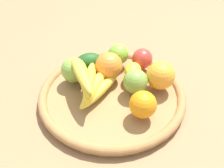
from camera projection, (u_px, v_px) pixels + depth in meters
ground_plane at (112, 98)px, 0.70m from camera, size 2.40×2.40×0.00m
basket at (112, 94)px, 0.69m from camera, size 0.42×0.42×0.03m
apple_0 at (74, 70)px, 0.69m from camera, size 0.10×0.10×0.07m
orange_1 at (109, 66)px, 0.70m from camera, size 0.08×0.08×0.08m
banana_bunch at (90, 82)px, 0.64m from camera, size 0.17×0.16×0.08m
apple_2 at (142, 59)px, 0.75m from camera, size 0.08×0.08×0.06m
apple_3 at (118, 54)px, 0.76m from camera, size 0.09×0.09×0.07m
orange_0 at (161, 75)px, 0.67m from camera, size 0.10×0.10×0.08m
apple_1 at (135, 81)px, 0.66m from camera, size 0.09×0.09×0.07m
orange_2 at (143, 104)px, 0.59m from camera, size 0.07×0.07×0.07m
avocado at (89, 62)px, 0.74m from camera, size 0.10×0.09×0.06m
lemon_0 at (133, 71)px, 0.71m from camera, size 0.08×0.07×0.05m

